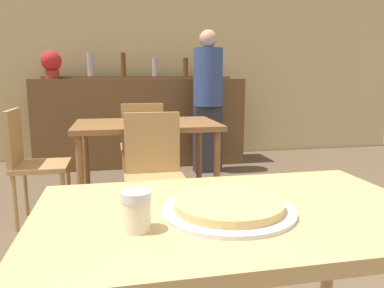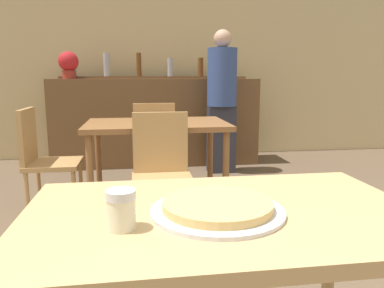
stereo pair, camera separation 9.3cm
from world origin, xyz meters
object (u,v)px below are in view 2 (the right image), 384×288
object	(u,v)px
pizza_tray	(217,208)
person_standing	(222,97)
chair_far_side_back	(154,141)
chair_far_side_front	(162,168)
cheese_shaker	(121,209)
chair_far_side_left	(43,156)
potted_plant	(69,63)

from	to	relation	value
pizza_tray	person_standing	distance (m)	3.35
chair_far_side_back	pizza_tray	xyz separation A→B (m)	(0.07, -2.52, 0.24)
chair_far_side_front	chair_far_side_back	bearing A→B (deg)	90.00
pizza_tray	cheese_shaker	distance (m)	0.28
chair_far_side_front	person_standing	xyz separation A→B (m)	(0.83, 1.82, 0.38)
person_standing	cheese_shaker	bearing A→B (deg)	-107.12
cheese_shaker	chair_far_side_back	bearing A→B (deg)	85.54
chair_far_side_back	person_standing	world-z (taller)	person_standing
cheese_shaker	chair_far_side_left	bearing A→B (deg)	108.44
pizza_tray	person_standing	size ratio (longest dim) A/B	0.24
chair_far_side_left	pizza_tray	distance (m)	2.22
chair_far_side_back	pizza_tray	world-z (taller)	chair_far_side_back
cheese_shaker	potted_plant	distance (m)	3.97
cheese_shaker	potted_plant	xyz separation A→B (m)	(-0.76, 3.87, 0.49)
chair_far_side_left	pizza_tray	world-z (taller)	chair_far_side_left
chair_far_side_front	pizza_tray	world-z (taller)	chair_far_side_front
chair_far_side_left	potted_plant	bearing A→B (deg)	2.24
chair_far_side_front	cheese_shaker	distance (m)	1.56
chair_far_side_left	person_standing	bearing A→B (deg)	-53.30
chair_far_side_back	potted_plant	xyz separation A→B (m)	(-0.96, 1.27, 0.77)
pizza_tray	cheese_shaker	size ratio (longest dim) A/B	3.74
chair_far_side_back	potted_plant	distance (m)	1.77
person_standing	pizza_tray	bearing A→B (deg)	-103.09
chair_far_side_back	chair_far_side_left	xyz separation A→B (m)	(-0.89, -0.54, 0.00)
chair_far_side_back	chair_far_side_front	bearing A→B (deg)	90.00
chair_far_side_back	chair_far_side_left	world-z (taller)	same
person_standing	chair_far_side_back	bearing A→B (deg)	-138.06
chair_far_side_back	pizza_tray	size ratio (longest dim) A/B	2.28
chair_far_side_back	person_standing	distance (m)	1.17
chair_far_side_left	cheese_shaker	size ratio (longest dim) A/B	8.51
chair_far_side_back	pizza_tray	bearing A→B (deg)	91.52
pizza_tray	potted_plant	distance (m)	3.97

